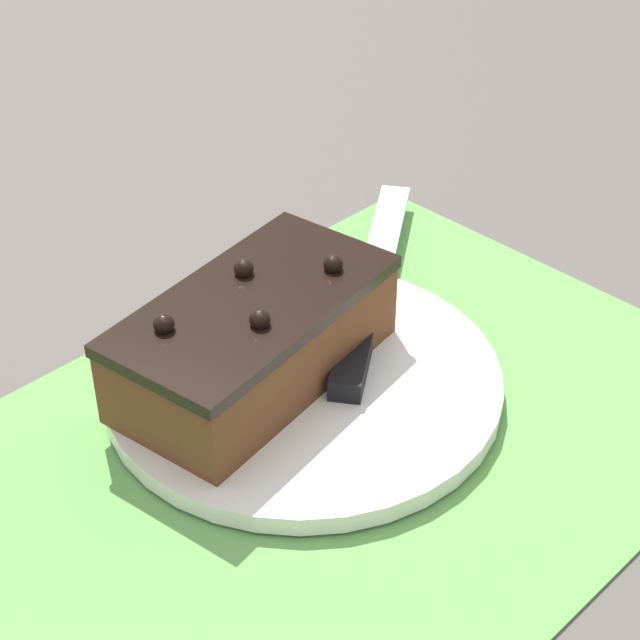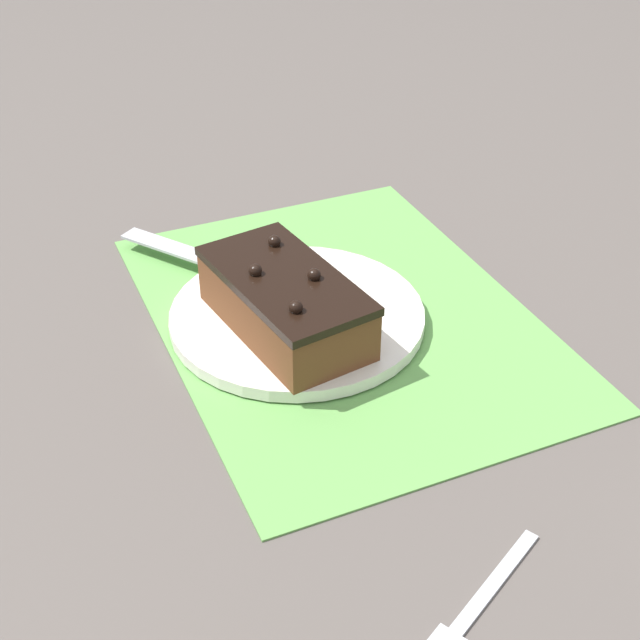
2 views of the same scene
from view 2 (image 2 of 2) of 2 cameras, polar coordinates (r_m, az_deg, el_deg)
ground_plane at (r=0.86m, az=1.50°, el=0.14°), size 3.00×3.00×0.00m
placemat_woven at (r=0.86m, az=1.50°, el=0.25°), size 0.46×0.34×0.00m
cake_plate at (r=0.85m, az=-1.47°, el=0.27°), size 0.24×0.24×0.01m
chocolate_cake at (r=0.80m, az=-2.24°, el=1.17°), size 0.19×0.12×0.07m
serving_knife at (r=0.89m, az=-3.83°, el=2.93°), size 0.22×0.17×0.01m
dessert_fork at (r=0.62m, az=9.47°, el=-18.14°), size 0.08×0.14×0.01m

